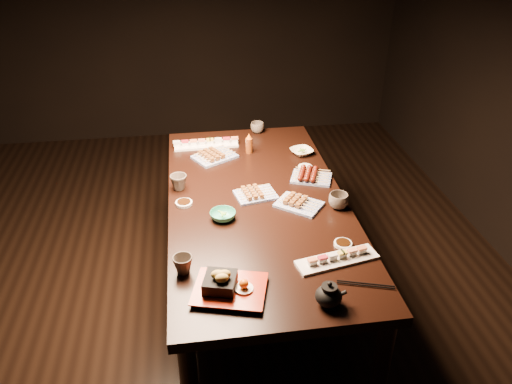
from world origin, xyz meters
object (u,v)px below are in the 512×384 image
Objects in this scene: yakitori_plate_right at (299,201)px; yakitori_plate_left at (214,153)px; yakitori_plate_center at (256,192)px; condiment_bottle at (249,143)px; teacup_far_left at (179,182)px; tempura_tray at (229,282)px; teacup_near_left at (183,265)px; teacup_far_right at (257,128)px; edamame_bowl_green at (223,215)px; sushi_platter_far at (206,142)px; edamame_bowl_cream at (302,152)px; teacup_mid_right at (338,201)px; sushi_platter_near at (337,257)px; teapot at (329,293)px; dining_table at (257,258)px.

yakitori_plate_left is at bearing 161.25° from yakitori_plate_right.
condiment_bottle is (0.03, 0.51, 0.04)m from yakitori_plate_center.
tempura_tray is at bearing -77.51° from teacup_far_left.
teacup_near_left reaches higher than teacup_far_right.
sushi_platter_far is at bearing 92.25° from edamame_bowl_green.
edamame_bowl_cream is at bearing 50.04° from edamame_bowl_green.
teacup_mid_right is (0.19, -0.04, 0.01)m from yakitori_plate_right.
teacup_mid_right is (0.05, -0.61, 0.02)m from edamame_bowl_cream.
teapot is at bearing -125.33° from sushi_platter_near.
teapot reaches higher than teacup_near_left.
teacup_far_left is at bearing 159.10° from teacup_mid_right.
teapot reaches higher than teacup_mid_right.
dining_table is 13.99× the size of edamame_bowl_cream.
dining_table is at bearing 104.50° from teapot.
yakitori_plate_right is at bearing 86.53° from sushi_platter_near.
sushi_platter_near is 0.43m from teacup_mid_right.
dining_table is at bearing 53.17° from teacup_near_left.
edamame_bowl_green is 1.50× the size of teacup_near_left.
yakitori_plate_center is at bearing -98.99° from teacup_far_right.
yakitori_plate_center is at bearing 156.51° from teacup_mid_right.
yakitori_plate_left is (-0.18, 0.51, 0.40)m from dining_table.
yakitori_plate_right reaches higher than sushi_platter_far.
teacup_far_left is at bearing 150.86° from yakitori_plate_center.
sushi_platter_far is 1.01m from teacup_mid_right.
sushi_platter_far is 1.52m from teapot.
teacup_mid_right is (0.58, 0.02, 0.02)m from edamame_bowl_green.
edamame_bowl_cream is 1.45× the size of teacup_far_left.
yakitori_plate_center is at bearing -127.70° from edamame_bowl_cream.
sushi_platter_far is 0.83m from edamame_bowl_green.
yakitori_plate_center is at bearing -18.22° from teacup_far_left.
teacup_mid_right reaches higher than dining_table.
teapot is (-0.23, -0.66, 0.01)m from teacup_mid_right.
condiment_bottle is (0.42, 0.38, 0.02)m from teacup_far_left.
condiment_bottle is at bearing 168.38° from edamame_bowl_cream.
teacup_far_left is (-0.21, -0.34, 0.01)m from yakitori_plate_left.
yakitori_plate_left reaches higher than dining_table.
teacup_far_left reaches higher than teacup_mid_right.
yakitori_plate_left reaches higher than sushi_platter_far.
teacup_far_left is at bearing 121.17° from sushi_platter_near.
yakitori_plate_left is (-0.18, 0.47, 0.00)m from yakitori_plate_center.
dining_table is 0.72m from sushi_platter_near.
edamame_bowl_green is at bearing -145.68° from yakitori_plate_center.
teacup_far_left is (-0.20, 0.32, 0.02)m from edamame_bowl_green.
sushi_platter_far is (-0.49, 1.22, 0.00)m from sushi_platter_near.
edamame_bowl_cream is at bearing 84.93° from teapot.
yakitori_plate_center is at bearing 45.24° from edamame_bowl_green.
teacup_far_right is (-0.26, 0.97, -0.00)m from teacup_mid_right.
teapot is (0.34, -1.29, 0.02)m from yakitori_plate_left.
edamame_bowl_green is 0.38m from teacup_far_left.
teacup_far_left is 0.73× the size of teapot.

